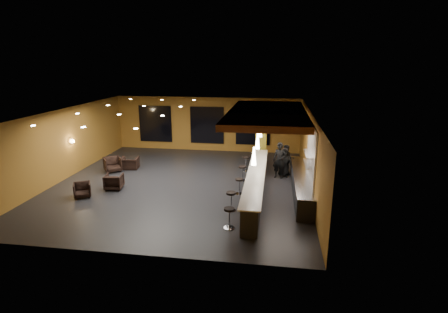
# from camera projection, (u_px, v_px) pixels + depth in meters

# --- Properties ---
(floor) EXTENTS (12.00, 13.00, 0.10)m
(floor) POSITION_uv_depth(u_px,v_px,m) (182.00, 184.00, 17.07)
(floor) COLOR black
(floor) RESTS_ON ground
(ceiling) EXTENTS (12.00, 13.00, 0.10)m
(ceiling) POSITION_uv_depth(u_px,v_px,m) (180.00, 111.00, 16.10)
(ceiling) COLOR black
(wall_back) EXTENTS (12.00, 0.10, 3.50)m
(wall_back) POSITION_uv_depth(u_px,v_px,m) (207.00, 124.00, 22.83)
(wall_back) COLOR #986522
(wall_back) RESTS_ON floor
(wall_front) EXTENTS (12.00, 0.10, 3.50)m
(wall_front) POSITION_uv_depth(u_px,v_px,m) (123.00, 202.00, 10.35)
(wall_front) COLOR #986522
(wall_front) RESTS_ON floor
(wall_left) EXTENTS (0.10, 13.00, 3.50)m
(wall_left) POSITION_uv_depth(u_px,v_px,m) (63.00, 144.00, 17.44)
(wall_left) COLOR #986522
(wall_left) RESTS_ON floor
(wall_right) EXTENTS (0.10, 13.00, 3.50)m
(wall_right) POSITION_uv_depth(u_px,v_px,m) (311.00, 153.00, 15.73)
(wall_right) COLOR #986522
(wall_right) RESTS_ON floor
(wood_soffit) EXTENTS (3.60, 8.00, 0.28)m
(wood_soffit) POSITION_uv_depth(u_px,v_px,m) (267.00, 114.00, 16.54)
(wood_soffit) COLOR brown
(wood_soffit) RESTS_ON ceiling
(window_left) EXTENTS (2.20, 0.06, 2.40)m
(window_left) POSITION_uv_depth(u_px,v_px,m) (155.00, 124.00, 23.23)
(window_left) COLOR black
(window_left) RESTS_ON wall_back
(window_center) EXTENTS (2.20, 0.06, 2.40)m
(window_center) POSITION_uv_depth(u_px,v_px,m) (207.00, 125.00, 22.74)
(window_center) COLOR black
(window_center) RESTS_ON wall_back
(window_right) EXTENTS (2.20, 0.06, 2.40)m
(window_right) POSITION_uv_depth(u_px,v_px,m) (253.00, 126.00, 22.31)
(window_right) COLOR black
(window_right) RESTS_ON wall_back
(tile_backsplash) EXTENTS (0.06, 3.20, 2.40)m
(tile_backsplash) POSITION_uv_depth(u_px,v_px,m) (311.00, 154.00, 14.73)
(tile_backsplash) COLOR white
(tile_backsplash) RESTS_ON wall_right
(bar_counter) EXTENTS (0.60, 8.00, 1.00)m
(bar_counter) POSITION_uv_depth(u_px,v_px,m) (256.00, 184.00, 15.46)
(bar_counter) COLOR black
(bar_counter) RESTS_ON floor
(bar_top) EXTENTS (0.78, 8.10, 0.05)m
(bar_top) POSITION_uv_depth(u_px,v_px,m) (256.00, 173.00, 15.32)
(bar_top) COLOR silver
(bar_top) RESTS_ON bar_counter
(prep_counter) EXTENTS (0.70, 6.00, 0.86)m
(prep_counter) POSITION_uv_depth(u_px,v_px,m) (301.00, 184.00, 15.67)
(prep_counter) COLOR black
(prep_counter) RESTS_ON floor
(prep_top) EXTENTS (0.72, 6.00, 0.03)m
(prep_top) POSITION_uv_depth(u_px,v_px,m) (302.00, 175.00, 15.55)
(prep_top) COLOR silver
(prep_top) RESTS_ON prep_counter
(wall_shelf_lower) EXTENTS (0.30, 1.50, 0.03)m
(wall_shelf_lower) POSITION_uv_depth(u_px,v_px,m) (308.00, 164.00, 14.66)
(wall_shelf_lower) COLOR silver
(wall_shelf_lower) RESTS_ON wall_right
(wall_shelf_upper) EXTENTS (0.30, 1.50, 0.03)m
(wall_shelf_upper) POSITION_uv_depth(u_px,v_px,m) (309.00, 154.00, 14.54)
(wall_shelf_upper) COLOR silver
(wall_shelf_upper) RESTS_ON wall_right
(column) EXTENTS (0.60, 0.60, 3.50)m
(column) POSITION_uv_depth(u_px,v_px,m) (261.00, 135.00, 19.50)
(column) COLOR olive
(column) RESTS_ON floor
(wall_sconce) EXTENTS (0.22, 0.22, 0.22)m
(wall_sconce) POSITION_uv_depth(u_px,v_px,m) (72.00, 141.00, 17.88)
(wall_sconce) COLOR #FFE5B2
(wall_sconce) RESTS_ON wall_left
(pendant_0) EXTENTS (0.20, 0.20, 0.70)m
(pendant_0) POSITION_uv_depth(u_px,v_px,m) (254.00, 156.00, 13.05)
(pendant_0) COLOR white
(pendant_0) RESTS_ON wood_soffit
(pendant_1) EXTENTS (0.20, 0.20, 0.70)m
(pendant_1) POSITION_uv_depth(u_px,v_px,m) (258.00, 141.00, 15.44)
(pendant_1) COLOR white
(pendant_1) RESTS_ON wood_soffit
(pendant_2) EXTENTS (0.20, 0.20, 0.70)m
(pendant_2) POSITION_uv_depth(u_px,v_px,m) (260.00, 130.00, 17.82)
(pendant_2) COLOR white
(pendant_2) RESTS_ON wood_soffit
(staff_a) EXTENTS (0.77, 0.62, 1.84)m
(staff_a) POSITION_uv_depth(u_px,v_px,m) (280.00, 160.00, 17.59)
(staff_a) COLOR black
(staff_a) RESTS_ON floor
(staff_b) EXTENTS (0.81, 0.65, 1.59)m
(staff_b) POSITION_uv_depth(u_px,v_px,m) (287.00, 160.00, 18.11)
(staff_b) COLOR black
(staff_b) RESTS_ON floor
(staff_c) EXTENTS (0.79, 0.56, 1.52)m
(staff_c) POSITION_uv_depth(u_px,v_px,m) (284.00, 162.00, 17.85)
(staff_c) COLOR black
(staff_c) RESTS_ON floor
(armchair_a) EXTENTS (0.95, 0.96, 0.65)m
(armchair_a) POSITION_uv_depth(u_px,v_px,m) (82.00, 190.00, 15.29)
(armchair_a) COLOR black
(armchair_a) RESTS_ON floor
(armchair_b) EXTENTS (0.88, 0.90, 0.72)m
(armchair_b) POSITION_uv_depth(u_px,v_px,m) (114.00, 182.00, 16.22)
(armchair_b) COLOR black
(armchair_b) RESTS_ON floor
(armchair_c) EXTENTS (1.19, 1.20, 0.79)m
(armchair_c) POSITION_uv_depth(u_px,v_px,m) (113.00, 164.00, 18.75)
(armchair_c) COLOR black
(armchair_c) RESTS_ON floor
(armchair_d) EXTENTS (1.07, 0.97, 0.63)m
(armchair_d) POSITION_uv_depth(u_px,v_px,m) (130.00, 163.00, 19.24)
(armchair_d) COLOR black
(armchair_d) RESTS_ON floor
(bar_stool_0) EXTENTS (0.40, 0.40, 0.78)m
(bar_stool_0) POSITION_uv_depth(u_px,v_px,m) (229.00, 215.00, 12.38)
(bar_stool_0) COLOR silver
(bar_stool_0) RESTS_ON floor
(bar_stool_1) EXTENTS (0.40, 0.40, 0.79)m
(bar_stool_1) POSITION_uv_depth(u_px,v_px,m) (231.00, 199.00, 13.82)
(bar_stool_1) COLOR silver
(bar_stool_1) RESTS_ON floor
(bar_stool_2) EXTENTS (0.37, 0.37, 0.73)m
(bar_stool_2) POSITION_uv_depth(u_px,v_px,m) (239.00, 184.00, 15.55)
(bar_stool_2) COLOR silver
(bar_stool_2) RESTS_ON floor
(bar_stool_3) EXTENTS (0.39, 0.39, 0.77)m
(bar_stool_3) POSITION_uv_depth(u_px,v_px,m) (242.00, 172.00, 17.24)
(bar_stool_3) COLOR silver
(bar_stool_3) RESTS_ON floor
(bar_stool_4) EXTENTS (0.42, 0.42, 0.82)m
(bar_stool_4) POSITION_uv_depth(u_px,v_px,m) (246.00, 162.00, 18.77)
(bar_stool_4) COLOR silver
(bar_stool_4) RESTS_ON floor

